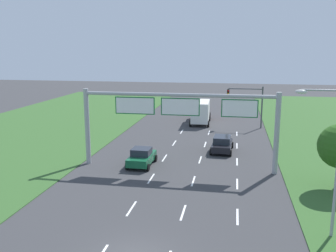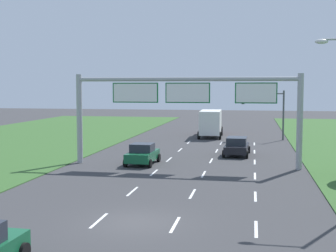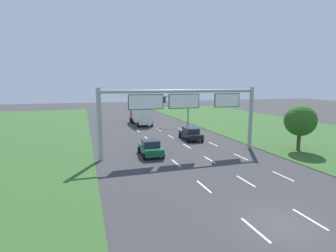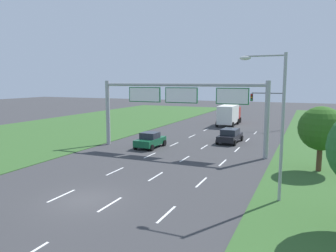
{
  "view_description": "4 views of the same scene",
  "coord_description": "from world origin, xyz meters",
  "px_view_note": "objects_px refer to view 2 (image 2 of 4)",
  "views": [
    {
      "loc": [
        4.79,
        -16.61,
        10.52
      ],
      "look_at": [
        -1.12,
        16.43,
        3.55
      ],
      "focal_mm": 40.0,
      "sensor_mm": 36.0,
      "label": 1
    },
    {
      "loc": [
        5.03,
        -19.81,
        6.05
      ],
      "look_at": [
        -1.16,
        14.29,
        3.11
      ],
      "focal_mm": 50.0,
      "sensor_mm": 36.0,
      "label": 2
    },
    {
      "loc": [
        -9.72,
        -10.33,
        7.29
      ],
      "look_at": [
        -1.34,
        15.75,
        2.93
      ],
      "focal_mm": 28.0,
      "sensor_mm": 36.0,
      "label": 3
    },
    {
      "loc": [
        11.86,
        -14.99,
        6.91
      ],
      "look_at": [
        -0.06,
        12.4,
        2.84
      ],
      "focal_mm": 35.0,
      "sensor_mm": 36.0,
      "label": 4
    }
  ],
  "objects_px": {
    "car_mid_lane": "(142,154)",
    "traffic_light_mast": "(266,106)",
    "car_near_red": "(237,146)",
    "sign_gantry": "(186,101)",
    "box_truck": "(211,122)"
  },
  "relations": [
    {
      "from": "sign_gantry",
      "to": "traffic_light_mast",
      "type": "height_order",
      "value": "sign_gantry"
    },
    {
      "from": "car_mid_lane",
      "to": "sign_gantry",
      "type": "height_order",
      "value": "sign_gantry"
    },
    {
      "from": "car_mid_lane",
      "to": "box_truck",
      "type": "xyz_separation_m",
      "value": [
        3.46,
        21.29,
        0.93
      ]
    },
    {
      "from": "car_near_red",
      "to": "sign_gantry",
      "type": "bearing_deg",
      "value": -117.06
    },
    {
      "from": "box_truck",
      "to": "sign_gantry",
      "type": "height_order",
      "value": "sign_gantry"
    },
    {
      "from": "car_near_red",
      "to": "sign_gantry",
      "type": "xyz_separation_m",
      "value": [
        -3.61,
        -6.39,
        4.15
      ]
    },
    {
      "from": "car_near_red",
      "to": "sign_gantry",
      "type": "distance_m",
      "value": 8.43
    },
    {
      "from": "car_mid_lane",
      "to": "box_truck",
      "type": "relative_size",
      "value": 0.5
    },
    {
      "from": "car_near_red",
      "to": "box_truck",
      "type": "distance_m",
      "value": 15.6
    },
    {
      "from": "box_truck",
      "to": "traffic_light_mast",
      "type": "bearing_deg",
      "value": -23.22
    },
    {
      "from": "box_truck",
      "to": "car_mid_lane",
      "type": "bearing_deg",
      "value": -100.88
    },
    {
      "from": "car_near_red",
      "to": "box_truck",
      "type": "height_order",
      "value": "box_truck"
    },
    {
      "from": "car_mid_lane",
      "to": "traffic_light_mast",
      "type": "relative_size",
      "value": 0.72
    },
    {
      "from": "traffic_light_mast",
      "to": "box_truck",
      "type": "bearing_deg",
      "value": 158.42
    },
    {
      "from": "car_mid_lane",
      "to": "traffic_light_mast",
      "type": "bearing_deg",
      "value": 63.69
    }
  ]
}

